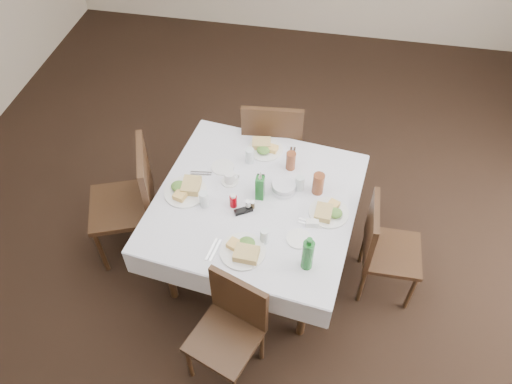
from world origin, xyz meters
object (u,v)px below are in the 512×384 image
water_n (250,156)px  coffee_mug (230,178)px  dining_table (256,207)px  oil_cruet_dark (260,184)px  chair_south (231,324)px  water_s (265,236)px  oil_cruet_green (260,187)px  green_bottle (308,254)px  chair_north (272,141)px  water_w (204,199)px  ketchup_bottle (233,201)px  chair_west (133,197)px  water_e (300,183)px  bread_basket (284,187)px  chair_east (382,245)px

water_n → coffee_mug: (-0.10, -0.23, -0.02)m
dining_table → oil_cruet_dark: size_ratio=7.13×
chair_south → water_n: (-0.11, 1.20, 0.33)m
water_s → oil_cruet_green: bearing=105.0°
chair_south → water_s: size_ratio=7.59×
oil_cruet_green → green_bottle: size_ratio=0.88×
dining_table → chair_north: chair_north is taller
water_w → ketchup_bottle: 0.20m
chair_west → water_e: 1.27m
chair_west → water_s: 1.15m
water_w → chair_south: bearing=-64.5°
chair_north → water_w: size_ratio=8.38×
water_e → coffee_mug: (-0.51, -0.03, -0.02)m
bread_basket → water_n: bearing=141.4°
oil_cruet_dark → green_bottle: bearing=-54.2°
dining_table → water_s: 0.39m
chair_south → ketchup_bottle: bearing=100.6°
coffee_mug → water_w: bearing=-117.4°
water_s → ketchup_bottle: size_ratio=1.01×
chair_north → ketchup_bottle: (-0.13, -0.90, 0.23)m
chair_north → oil_cruet_dark: size_ratio=4.70×
water_s → oil_cruet_green: oil_cruet_green is taller
chair_north → oil_cruet_green: (0.04, -0.78, 0.28)m
chair_north → water_w: chair_north is taller
coffee_mug → green_bottle: size_ratio=0.48×
water_n → water_w: size_ratio=1.01×
chair_east → green_bottle: size_ratio=3.10×
dining_table → water_n: 0.41m
water_w → oil_cruet_dark: (0.36, 0.18, 0.03)m
chair_east → water_n: 1.17m
oil_cruet_dark → coffee_mug: bearing=164.8°
oil_cruet_dark → green_bottle: 0.68m
chair_west → water_w: size_ratio=8.41×
water_n → bread_basket: water_n is taller
water_w → chair_west: bearing=169.3°
water_e → oil_cruet_green: bearing=-153.1°
chair_west → ketchup_bottle: (0.80, -0.08, 0.23)m
water_w → water_s: bearing=-26.0°
chair_south → bread_basket: chair_south is taller
water_s → oil_cruet_dark: size_ratio=0.52×
chair_south → water_w: 0.86m
dining_table → green_bottle: green_bottle is taller
water_s → chair_east: bearing=21.1°
chair_south → oil_cruet_dark: size_ratio=3.96×
water_s → oil_cruet_green: size_ratio=0.46×
chair_west → water_e: bearing=7.5°
chair_east → coffee_mug: (-1.15, 0.16, 0.30)m
water_n → ketchup_bottle: (-0.03, -0.45, -0.01)m
chair_east → water_s: chair_east is taller
dining_table → water_w: size_ratio=12.70×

